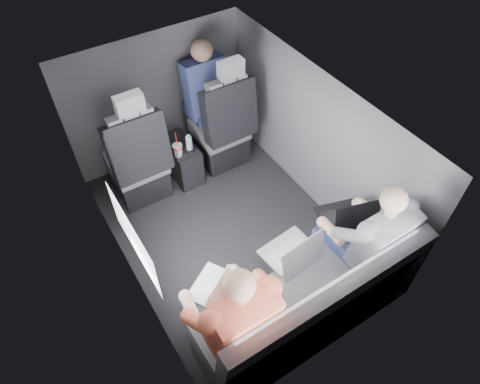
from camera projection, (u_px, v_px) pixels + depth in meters
floor at (229, 232)px, 3.89m from camera, size 2.60×2.60×0.00m
ceiling at (225, 112)px, 2.89m from camera, size 2.60×2.60×0.00m
panel_left at (120, 230)px, 3.07m from camera, size 0.02×2.60×1.35m
panel_right at (315, 141)px, 3.72m from camera, size 0.02×2.60×1.35m
panel_front at (157, 99)px, 4.13m from camera, size 1.80×0.02×1.35m
panel_back at (336, 309)px, 2.66m from camera, size 1.80×0.02×1.35m
side_window at (133, 239)px, 2.74m from camera, size 0.02×0.75×0.42m
seatbelt at (231, 106)px, 3.84m from camera, size 0.35×0.11×0.59m
front_seat_left at (138, 165)px, 3.91m from camera, size 0.52×0.58×1.26m
front_seat_right at (223, 131)px, 4.23m from camera, size 0.52×0.58×1.26m
center_console at (182, 160)px, 4.24m from camera, size 0.24×0.48×0.41m
rear_bench at (305, 307)px, 3.06m from camera, size 1.60×0.57×0.92m
soda_cup at (178, 150)px, 3.94m from camera, size 0.09×0.09×0.28m
water_bottle at (189, 143)px, 3.99m from camera, size 0.06×0.06×0.17m
laptop_white at (215, 288)px, 2.80m from camera, size 0.37×0.42×0.23m
laptop_silver at (293, 252)px, 2.98m from camera, size 0.40×0.36×0.26m
laptop_black at (346, 216)px, 3.20m from camera, size 0.41×0.41×0.25m
passenger_rear_left at (231, 315)px, 2.67m from camera, size 0.51×0.63×1.24m
passenger_rear_right at (365, 236)px, 3.09m from camera, size 0.50×0.62×1.22m
passenger_front_right at (205, 89)px, 4.10m from camera, size 0.40×0.40×0.82m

